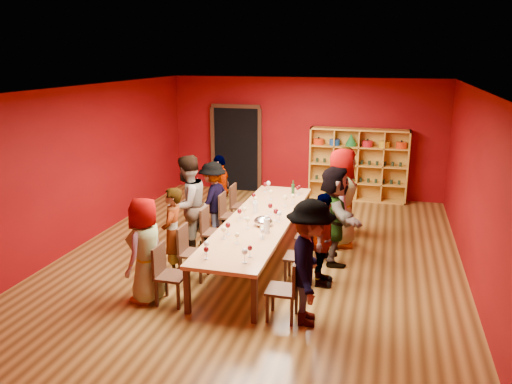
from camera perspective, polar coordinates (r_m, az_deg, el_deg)
room_shell at (r=8.60m, az=0.47°, el=1.64°), size 7.10×9.10×3.04m
tasting_table at (r=8.82m, az=0.46°, el=-3.42°), size 1.10×4.50×0.75m
doorway at (r=13.33m, az=-2.21°, el=4.97°), size 1.40×0.17×2.30m
shelving_unit at (r=12.68m, az=11.59°, el=3.47°), size 2.40×0.40×1.80m
chair_person_left_0 at (r=7.50m, az=-10.21°, el=-8.89°), size 0.42×0.42×0.89m
person_left_0 at (r=7.52m, az=-12.53°, el=-6.50°), size 0.47×0.80×1.59m
chair_person_left_1 at (r=8.23m, az=-7.63°, el=-6.51°), size 0.42×0.42×0.89m
person_left_1 at (r=8.24m, az=-9.49°, el=-4.61°), size 0.48×0.60×1.51m
chair_person_left_2 at (r=9.10m, az=-5.21°, el=-4.25°), size 0.42×0.42×0.89m
person_left_2 at (r=9.12m, az=-7.84°, el=-1.50°), size 0.78×1.01×1.83m
chair_person_left_3 at (r=9.98m, az=-3.25°, el=-2.39°), size 0.42×0.42×0.89m
person_left_3 at (r=10.00m, az=-4.94°, el=-0.82°), size 0.58×1.04×1.52m
chair_person_left_4 at (r=10.62m, az=-2.07°, el=-1.27°), size 0.42×0.42×0.89m
person_left_4 at (r=10.66m, az=-4.10°, el=0.24°), size 0.42×0.89×1.52m
chair_person_right_0 at (r=6.95m, az=3.69°, el=-10.70°), size 0.42×0.42×0.89m
person_right_0 at (r=6.75m, az=6.16°, el=-8.06°), size 0.60×1.18×1.75m
chair_person_right_1 at (r=8.03m, az=5.42°, el=-7.01°), size 0.42×0.42×0.89m
person_right_1 at (r=7.89m, az=7.58°, el=-5.47°), size 0.44×0.90×1.51m
chair_person_right_2 at (r=8.90m, az=6.47°, el=-4.73°), size 0.42×0.42×0.89m
person_right_2 at (r=8.74m, az=8.89°, el=-2.61°), size 1.05×1.67×1.74m
chair_person_right_3 at (r=9.71m, az=7.26°, el=-3.00°), size 0.42×0.42×0.89m
person_right_3 at (r=9.54m, az=9.71°, el=-0.64°), size 0.64×0.99×1.88m
chair_person_right_4 at (r=10.35m, az=7.79°, el=-1.85°), size 0.42×0.42×0.89m
person_right_4 at (r=10.20m, az=10.25°, el=0.15°), size 0.64×0.76×1.80m
wine_glass_0 at (r=7.89m, az=0.73°, el=-4.23°), size 0.08×0.08×0.20m
wine_glass_1 at (r=8.67m, az=2.29°, el=-2.29°), size 0.09×0.09×0.22m
wine_glass_2 at (r=9.93m, az=1.72°, el=-0.05°), size 0.08×0.08×0.20m
wine_glass_3 at (r=9.73m, az=-0.26°, el=-0.41°), size 0.08×0.08×0.19m
wine_glass_4 at (r=8.31m, az=-0.97°, el=-3.20°), size 0.08×0.08×0.20m
wine_glass_5 at (r=7.31m, az=-5.67°, el=-5.97°), size 0.08×0.08×0.20m
wine_glass_6 at (r=10.48m, az=1.04°, el=0.81°), size 0.08×0.08×0.21m
wine_glass_7 at (r=8.73m, az=-1.90°, el=-2.27°), size 0.08×0.08×0.20m
wine_glass_8 at (r=10.37m, az=4.97°, el=0.52°), size 0.08×0.08×0.19m
wine_glass_9 at (r=6.96m, az=-1.30°, el=-6.90°), size 0.09×0.09×0.22m
wine_glass_10 at (r=7.13m, az=-5.71°, el=-6.62°), size 0.08×0.08×0.19m
wine_glass_11 at (r=10.30m, az=4.78°, el=0.39°), size 0.07×0.07×0.18m
wine_glass_12 at (r=7.65m, az=-2.19°, el=-4.99°), size 0.07×0.07×0.18m
wine_glass_13 at (r=9.54m, az=-0.06°, el=-0.80°), size 0.07×0.07×0.18m
wine_glass_14 at (r=7.85m, az=-3.70°, el=-4.33°), size 0.08×0.08×0.21m
wine_glass_15 at (r=8.03m, az=-3.23°, el=-3.87°), size 0.08×0.08×0.21m
wine_glass_16 at (r=9.67m, az=4.22°, el=-0.54°), size 0.08×0.08×0.20m
wine_glass_17 at (r=7.17m, az=-0.70°, el=-6.48°), size 0.07×0.07×0.18m
wine_glass_18 at (r=8.62m, az=2.68°, el=-2.53°), size 0.08×0.08×0.20m
wine_glass_19 at (r=9.51m, az=3.36°, el=-0.70°), size 0.09×0.09×0.22m
wine_glass_20 at (r=9.00m, az=1.64°, el=-1.64°), size 0.09×0.09×0.21m
wine_glass_21 at (r=10.57m, az=1.43°, el=0.95°), size 0.09×0.09×0.21m
wine_glass_22 at (r=7.83m, az=0.73°, el=-4.48°), size 0.07×0.07×0.18m
wine_glass_23 at (r=8.81m, az=-1.35°, el=-2.04°), size 0.08×0.08×0.21m
spittoon_bowl at (r=8.45m, az=0.83°, el=-3.37°), size 0.32×0.32×0.18m
carafe_a at (r=9.11m, az=-0.07°, el=-1.77°), size 0.11×0.11×0.23m
carafe_b at (r=8.10m, az=1.22°, el=-3.82°), size 0.13×0.13×0.29m
wine_bottle at (r=10.40m, az=4.26°, el=0.40°), size 0.09×0.09×0.28m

